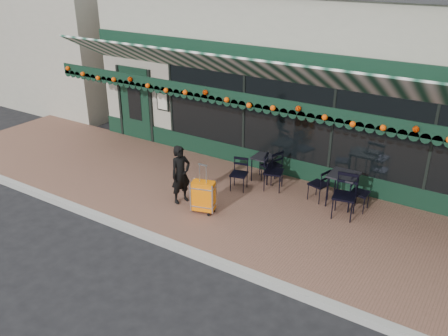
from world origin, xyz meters
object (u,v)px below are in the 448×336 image
Objects in this scene: chair_a_left at (319,184)px; chair_b_front at (239,174)px; chair_a_front at (344,197)px; chair_b_left at (272,166)px; woman at (181,174)px; cafe_table_b at (264,159)px; chair_b_right at (274,172)px; cafe_table_a at (344,177)px; chair_a_right at (360,193)px; suitcase at (203,196)px.

chair_b_front reaches higher than chair_a_left.
chair_a_front is 2.25m from chair_b_left.
cafe_table_b is at bearing -8.84° from woman.
chair_a_left is at bearing -102.55° from chair_b_right.
chair_b_left is 0.94m from chair_b_front.
chair_a_right is at bearing 0.86° from cafe_table_a.
chair_b_right is at bearing -22.68° from woman.
cafe_table_a is 0.90× the size of chair_b_left.
cafe_table_b is at bearing 57.78° from chair_b_front.
chair_b_right is (1.49, 1.70, -0.23)m from woman.
chair_b_left is at bearing 17.40° from chair_b_right.
suitcase reaches higher than chair_a_left.
cafe_table_a is at bearing -41.39° from woman.
suitcase is 1.44× the size of chair_a_left.
chair_b_right is 1.14× the size of chair_b_front.
chair_b_right is at bearing 50.28° from suitcase.
chair_b_front is (0.09, 1.36, 0.01)m from suitcase.
woman is 1.40× the size of chair_a_front.
cafe_table_a is 0.79× the size of chair_a_front.
chair_a_right is at bearing -2.20° from chair_b_front.
chair_b_right is (0.44, -0.32, -0.13)m from cafe_table_b.
woman is 2.27m from cafe_table_b.
chair_a_front is (0.76, -0.44, 0.09)m from chair_a_left.
chair_b_right is (-1.88, 0.37, -0.04)m from chair_a_front.
chair_a_front is 2.58m from chair_b_front.
chair_b_front is (-2.36, -0.59, -0.30)m from cafe_table_a.
chair_b_left is (-1.36, 0.29, 0.03)m from chair_a_left.
chair_a_right is at bearing 60.60° from chair_a_front.
chair_a_right reaches higher than chair_a_left.
suitcase is at bearing 124.37° from chair_a_right.
chair_a_left is at bearing -9.01° from cafe_table_b.
chair_a_front is at bearing -12.29° from chair_b_front.
cafe_table_a is at bearing 22.10° from suitcase.
chair_a_front is 1.92m from chair_b_right.
cafe_table_a is 1.94m from chair_b_left.
chair_b_front reaches higher than cafe_table_a.
chair_b_right reaches higher than cafe_table_a.
chair_a_left is 0.88m from chair_a_front.
suitcase is at bearing -160.75° from chair_a_front.
suitcase is 2.69m from chair_a_left.
woman reaches higher than chair_a_front.
chair_a_front is (0.22, -0.50, -0.20)m from cafe_table_a.
chair_a_left is 1.40m from chair_b_left.
chair_a_front reaches higher than cafe_table_b.
suitcase is at bearing -99.06° from cafe_table_b.
chair_b_left is at bearing 46.74° from chair_b_front.
chair_b_left is at bearing 151.63° from chair_a_front.
suitcase is 2.18m from cafe_table_b.
chair_a_right is 0.54m from chair_a_front.
chair_a_right is (0.94, 0.06, 0.00)m from chair_a_left.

